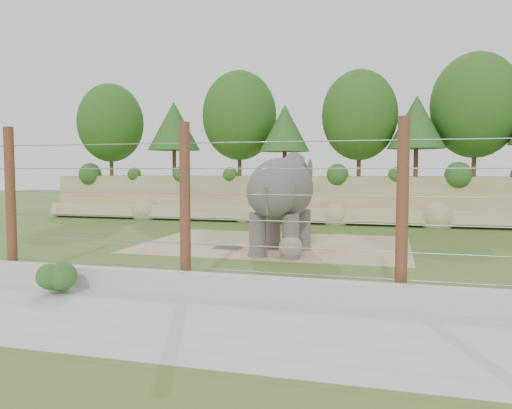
# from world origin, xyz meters

# --- Properties ---
(ground) EXTENTS (90.00, 90.00, 0.00)m
(ground) POSITION_xyz_m (0.00, 0.00, 0.00)
(ground) COLOR #3B661E
(ground) RESTS_ON ground
(back_embankment) EXTENTS (30.00, 5.52, 8.77)m
(back_embankment) POSITION_xyz_m (0.59, 12.68, 3.97)
(back_embankment) COLOR #978B5C
(back_embankment) RESTS_ON ground
(dirt_patch) EXTENTS (10.00, 7.00, 0.02)m
(dirt_patch) POSITION_xyz_m (0.50, 3.00, 0.01)
(dirt_patch) COLOR tan
(dirt_patch) RESTS_ON ground
(drain_grate) EXTENTS (1.00, 0.60, 0.03)m
(drain_grate) POSITION_xyz_m (-0.93, 1.54, 0.04)
(drain_grate) COLOR #262628
(drain_grate) RESTS_ON dirt_patch
(elephant) EXTENTS (2.00, 4.31, 3.43)m
(elephant) POSITION_xyz_m (1.16, 1.00, 1.72)
(elephant) COLOR #55504C
(elephant) RESTS_ON ground
(stone_ball) EXTENTS (0.77, 0.77, 0.77)m
(stone_ball) POSITION_xyz_m (1.70, -0.03, 0.41)
(stone_ball) COLOR gray
(stone_ball) RESTS_ON dirt_patch
(retaining_wall) EXTENTS (26.00, 0.35, 0.50)m
(retaining_wall) POSITION_xyz_m (0.00, -5.00, 0.25)
(retaining_wall) COLOR beige
(retaining_wall) RESTS_ON ground
(walkway) EXTENTS (26.00, 4.00, 0.01)m
(walkway) POSITION_xyz_m (0.00, -7.00, 0.01)
(walkway) COLOR beige
(walkway) RESTS_ON ground
(barrier_fence) EXTENTS (20.26, 0.26, 4.00)m
(barrier_fence) POSITION_xyz_m (0.00, -4.50, 2.00)
(barrier_fence) COLOR #512A1C
(barrier_fence) RESTS_ON ground
(walkway_shrub) EXTENTS (0.69, 0.69, 0.69)m
(walkway_shrub) POSITION_xyz_m (-2.56, -5.80, 0.35)
(walkway_shrub) COLOR #225718
(walkway_shrub) RESTS_ON walkway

